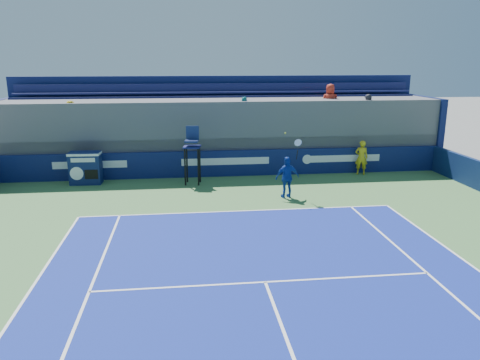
{
  "coord_description": "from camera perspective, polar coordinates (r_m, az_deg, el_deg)",
  "views": [
    {
      "loc": [
        -1.83,
        -3.72,
        5.2
      ],
      "look_at": [
        0.0,
        11.5,
        1.25
      ],
      "focal_mm": 35.0,
      "sensor_mm": 36.0,
      "label": 1
    }
  ],
  "objects": [
    {
      "name": "match_clock",
      "position": [
        21.09,
        -18.31,
        1.51
      ],
      "size": [
        1.35,
        0.78,
        1.4
      ],
      "color": "#0F1B4B",
      "rests_on": "ground"
    },
    {
      "name": "ball_person",
      "position": [
        22.38,
        14.58,
        2.67
      ],
      "size": [
        0.67,
        0.53,
        1.6
      ],
      "primitive_type": "imported",
      "rotation": [
        0.0,
        0.0,
        2.85
      ],
      "color": "gold",
      "rests_on": "apron"
    },
    {
      "name": "tennis_player",
      "position": [
        18.04,
        5.78,
        0.34
      ],
      "size": [
        1.01,
        0.54,
        2.57
      ],
      "color": "navy",
      "rests_on": "apron"
    },
    {
      "name": "back_hoarding",
      "position": [
        21.4,
        -1.78,
        2.03
      ],
      "size": [
        20.4,
        0.21,
        1.2
      ],
      "color": "#0D1649",
      "rests_on": "ground"
    },
    {
      "name": "umpire_chair",
      "position": [
        19.98,
        -5.85,
        3.79
      ],
      "size": [
        0.8,
        0.8,
        2.48
      ],
      "color": "black",
      "rests_on": "ground"
    },
    {
      "name": "stadium_seating",
      "position": [
        23.19,
        -2.24,
        6.1
      ],
      "size": [
        21.0,
        4.05,
        4.4
      ],
      "color": "#4D4D51",
      "rests_on": "ground"
    }
  ]
}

